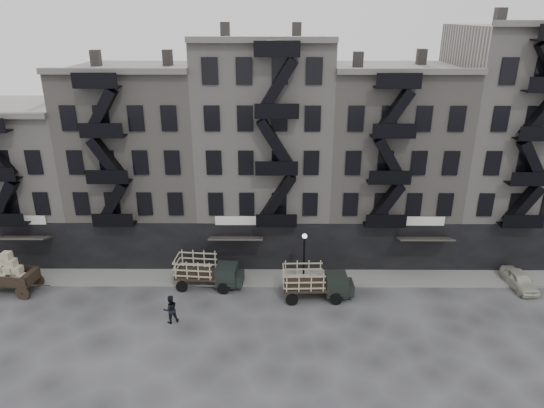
{
  "coord_description": "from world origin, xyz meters",
  "views": [
    {
      "loc": [
        0.91,
        -28.49,
        18.77
      ],
      "look_at": [
        0.68,
        4.0,
        5.99
      ],
      "focal_mm": 32.0,
      "sensor_mm": 36.0,
      "label": 1
    }
  ],
  "objects_px": {
    "wagon": "(9,270)",
    "stake_truck_east": "(316,280)",
    "stake_truck_west": "(207,269)",
    "car_east": "(519,280)",
    "pedestrian_mid": "(170,309)"
  },
  "relations": [
    {
      "from": "car_east",
      "to": "wagon",
      "type": "bearing_deg",
      "value": 175.59
    },
    {
      "from": "wagon",
      "to": "stake_truck_west",
      "type": "height_order",
      "value": "wagon"
    },
    {
      "from": "wagon",
      "to": "pedestrian_mid",
      "type": "xyz_separation_m",
      "value": [
        12.25,
        -3.66,
        -0.78
      ]
    },
    {
      "from": "stake_truck_west",
      "to": "car_east",
      "type": "relative_size",
      "value": 1.4
    },
    {
      "from": "stake_truck_west",
      "to": "stake_truck_east",
      "type": "relative_size",
      "value": 1.01
    },
    {
      "from": "stake_truck_east",
      "to": "pedestrian_mid",
      "type": "height_order",
      "value": "stake_truck_east"
    },
    {
      "from": "wagon",
      "to": "stake_truck_west",
      "type": "relative_size",
      "value": 0.77
    },
    {
      "from": "stake_truck_west",
      "to": "stake_truck_east",
      "type": "bearing_deg",
      "value": -5.45
    },
    {
      "from": "wagon",
      "to": "stake_truck_east",
      "type": "xyz_separation_m",
      "value": [
        21.87,
        -0.64,
        -0.35
      ]
    },
    {
      "from": "wagon",
      "to": "car_east",
      "type": "distance_m",
      "value": 36.96
    },
    {
      "from": "wagon",
      "to": "stake_truck_east",
      "type": "bearing_deg",
      "value": 5.58
    },
    {
      "from": "pedestrian_mid",
      "to": "wagon",
      "type": "bearing_deg",
      "value": -42.06
    },
    {
      "from": "stake_truck_east",
      "to": "car_east",
      "type": "xyz_separation_m",
      "value": [
        15.07,
        1.48,
        -0.79
      ]
    },
    {
      "from": "stake_truck_west",
      "to": "pedestrian_mid",
      "type": "relative_size",
      "value": 2.57
    },
    {
      "from": "wagon",
      "to": "stake_truck_east",
      "type": "height_order",
      "value": "wagon"
    }
  ]
}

